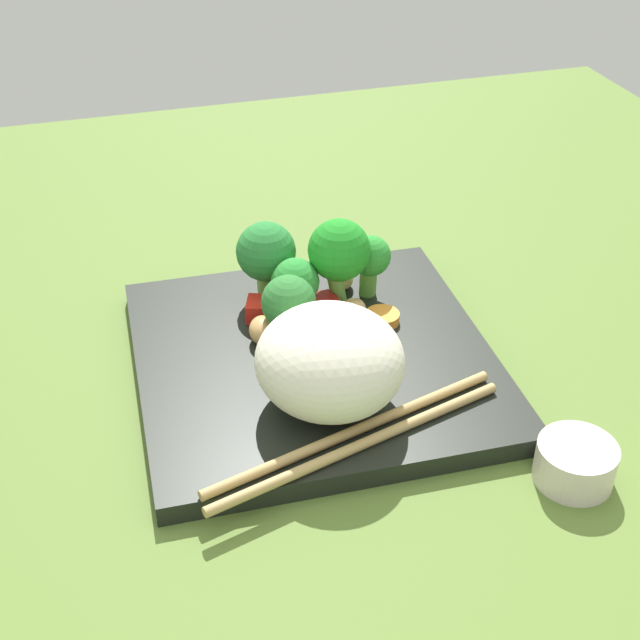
{
  "coord_description": "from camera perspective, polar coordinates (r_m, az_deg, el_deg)",
  "views": [
    {
      "loc": [
        49.87,
        -14.22,
        39.9
      ],
      "look_at": [
        -1.08,
        0.78,
        3.52
      ],
      "focal_mm": 49.66,
      "sensor_mm": 36.0,
      "label": 1
    }
  ],
  "objects": [
    {
      "name": "rice_mound",
      "position": [
        0.58,
        0.63,
        -2.66
      ],
      "size": [
        13.83,
        13.84,
        7.1
      ],
      "primitive_type": "ellipsoid",
      "rotation": [
        0.0,
        0.0,
        5.53
      ],
      "color": "white",
      "rests_on": "square_plate"
    },
    {
      "name": "broccoli_floret_2",
      "position": [
        0.67,
        -2.03,
        2.27
      ],
      "size": [
        3.7,
        3.7,
        4.98
      ],
      "color": "#84B853",
      "rests_on": "square_plate"
    },
    {
      "name": "ground_plane",
      "position": [
        0.66,
        -0.38,
        -3.85
      ],
      "size": [
        110.0,
        110.0,
        2.0
      ],
      "primitive_type": "cube",
      "color": "#5A7830"
    },
    {
      "name": "chicken_piece_4",
      "position": [
        0.67,
        2.07,
        0.53
      ],
      "size": [
        3.38,
        3.36,
        1.93
      ],
      "primitive_type": "ellipsoid",
      "rotation": [
        0.0,
        0.0,
        5.52
      ],
      "color": "tan",
      "rests_on": "square_plate"
    },
    {
      "name": "broccoli_floret_3",
      "position": [
        0.67,
        1.24,
        4.44
      ],
      "size": [
        4.8,
        4.8,
        7.41
      ],
      "color": "#74AC4C",
      "rests_on": "square_plate"
    },
    {
      "name": "broccoli_floret_4",
      "position": [
        0.69,
        3.25,
        3.95
      ],
      "size": [
        3.24,
        3.24,
        5.2
      ],
      "color": "#609F3C",
      "rests_on": "square_plate"
    },
    {
      "name": "chopstick_pair",
      "position": [
        0.57,
        2.73,
        -7.54
      ],
      "size": [
        7.85,
        21.63,
        0.69
      ],
      "rotation": [
        0.0,
        0.0,
        8.12
      ],
      "color": "tan",
      "rests_on": "square_plate"
    },
    {
      "name": "broccoli_floret_1",
      "position": [
        0.64,
        -2.03,
        1.02
      ],
      "size": [
        4.03,
        4.03,
        5.44
      ],
      "color": "#81BE60",
      "rests_on": "square_plate"
    },
    {
      "name": "chicken_piece_3",
      "position": [
        0.65,
        -3.7,
        -0.65
      ],
      "size": [
        2.96,
        2.45,
        1.96
      ],
      "primitive_type": "ellipsoid",
      "rotation": [
        0.0,
        0.0,
        6.12
      ],
      "color": "tan",
      "rests_on": "square_plate"
    },
    {
      "name": "square_plate",
      "position": [
        0.65,
        -0.39,
        -2.63
      ],
      "size": [
        26.41,
        26.41,
        1.52
      ],
      "primitive_type": "cube",
      "rotation": [
        0.0,
        0.0,
        -0.04
      ],
      "color": "black",
      "rests_on": "ground_plane"
    },
    {
      "name": "chicken_piece_1",
      "position": [
        0.64,
        -0.22,
        -1.08
      ],
      "size": [
        4.44,
        4.79,
        2.15
      ],
      "primitive_type": "ellipsoid",
      "rotation": [
        0.0,
        0.0,
        5.24
      ],
      "color": "tan",
      "rests_on": "square_plate"
    },
    {
      "name": "sauce_cup",
      "position": [
        0.58,
        16.12,
        -8.84
      ],
      "size": [
        5.03,
        5.03,
        2.71
      ],
      "primitive_type": "cylinder",
      "color": "silver",
      "rests_on": "ground_plane"
    },
    {
      "name": "chicken_piece_0",
      "position": [
        0.71,
        1.39,
        2.68
      ],
      "size": [
        2.79,
        2.39,
        1.63
      ],
      "primitive_type": "ellipsoid",
      "rotation": [
        0.0,
        0.0,
        6.05
      ],
      "color": "tan",
      "rests_on": "square_plate"
    },
    {
      "name": "pepper_chunk_0",
      "position": [
        0.68,
        -3.88,
        0.7
      ],
      "size": [
        2.76,
        2.65,
        1.48
      ],
      "primitive_type": "cube",
      "rotation": [
        0.0,
        0.0,
        4.36
      ],
      "color": "red",
      "rests_on": "square_plate"
    },
    {
      "name": "pepper_chunk_1",
      "position": [
        0.66,
        1.23,
        -0.58
      ],
      "size": [
        2.88,
        2.99,
        1.21
      ],
      "primitive_type": "cube",
      "rotation": [
        0.0,
        0.0,
        4.12
      ],
      "color": "red",
      "rests_on": "square_plate"
    },
    {
      "name": "pepper_chunk_2",
      "position": [
        0.68,
        0.16,
        0.63
      ],
      "size": [
        3.31,
        2.83,
        1.51
      ],
      "primitive_type": "cube",
      "rotation": [
        0.0,
        0.0,
        3.21
      ],
      "color": "red",
      "rests_on": "square_plate"
    },
    {
      "name": "chicken_piece_2",
      "position": [
        0.66,
        3.28,
        -0.46
      ],
      "size": [
        3.17,
        2.63,
        1.63
      ],
      "primitive_type": "ellipsoid",
      "rotation": [
        0.0,
        0.0,
        3.37
      ],
      "color": "tan",
      "rests_on": "square_plate"
    },
    {
      "name": "carrot_slice_1",
      "position": [
        0.68,
        4.04,
        0.16
      ],
      "size": [
        3.57,
        3.57,
        0.78
      ],
      "primitive_type": "cylinder",
      "rotation": [
        0.0,
        0.0,
        3.64
      ],
      "color": "orange",
      "rests_on": "square_plate"
    },
    {
      "name": "carrot_slice_2",
      "position": [
        0.72,
        -1.95,
        2.46
      ],
      "size": [
        4.42,
        4.42,
        0.74
      ],
      "primitive_type": "cylinder",
      "rotation": [
        0.0,
        0.0,
        0.68
      ],
      "color": "orange",
      "rests_on": "square_plate"
    },
    {
      "name": "carrot_slice_0",
      "position": [
        0.64,
        2.81,
        -1.97
      ],
      "size": [
        2.77,
        2.77,
        0.7
      ],
      "primitive_type": "cylinder",
      "rotation": [
        0.0,
        0.0,
        1.97
      ],
      "color": "orange",
      "rests_on": "square_plate"
    },
    {
      "name": "broccoli_floret_0",
      "position": [
        0.69,
        -3.51,
        4.34
      ],
      "size": [
        4.68,
        4.68,
        6.52
      ],
      "color": "#7FBC55",
      "rests_on": "square_plate"
    }
  ]
}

